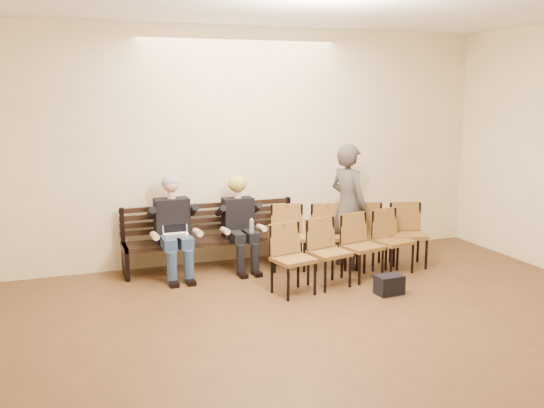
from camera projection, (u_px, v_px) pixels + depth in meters
The scene contains 10 objects.
room_walls at pixel (388, 96), 5.07m from camera, with size 8.02×10.01×3.51m.
bench at pixel (213, 253), 8.88m from camera, with size 2.60×0.90×0.45m, color black.
seated_man at pixel (173, 225), 8.48m from camera, with size 0.60×0.83×1.43m, color black, non-canonical shape.
seated_woman at pixel (240, 225), 8.82m from camera, with size 0.55×0.76×1.27m, color black, non-canonical shape.
laptop at pixel (177, 238), 8.34m from camera, with size 0.35×0.27×0.25m, color silver.
water_bottle at pixel (252, 235), 8.59m from camera, with size 0.06×0.06×0.21m, color silver.
bag at pixel (389, 285), 7.76m from camera, with size 0.34×0.23×0.25m, color black.
passerby at pixel (349, 197), 8.81m from camera, with size 0.77×0.50×2.10m, color #38332E.
chair_row_front at pixel (349, 236), 8.87m from camera, with size 2.28×0.51×0.94m, color brown.
chair_row_back at pixel (346, 250), 8.16m from camera, with size 2.21×0.50×0.91m, color brown.
Camera 1 is at (-2.68, -3.71, 2.59)m, focal length 40.00 mm.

